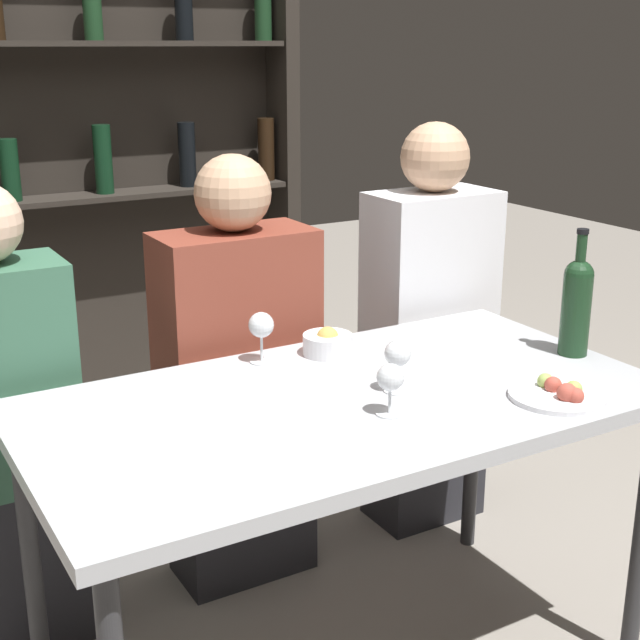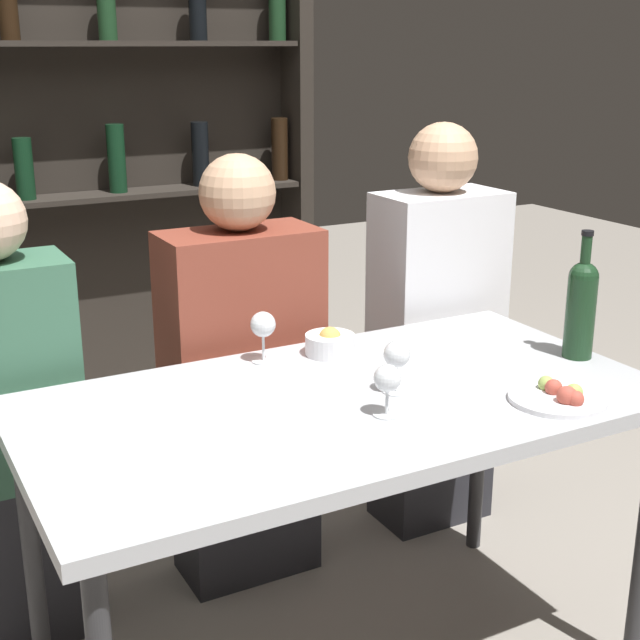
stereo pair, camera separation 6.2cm
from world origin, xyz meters
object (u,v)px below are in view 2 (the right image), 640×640
Objects in this scene: food_plate_0 at (560,396)px; snack_bowl at (330,343)px; seated_person_left at (9,434)px; wine_bottle at (581,304)px; wine_glass_0 at (263,327)px; seated_person_center at (243,387)px; wine_glass_1 at (397,357)px; seated_person_right at (436,341)px; wine_glass_2 at (387,381)px.

snack_bowl reaches higher than food_plate_0.
seated_person_left is at bearing 142.87° from food_plate_0.
wine_glass_0 is at bearing 154.37° from wine_bottle.
wine_bottle is 0.26× the size of seated_person_center.
seated_person_center is at bearing 117.72° from food_plate_0.
wine_glass_1 is 0.30m from snack_bowl.
wine_bottle is 0.25× the size of seated_person_right.
wine_bottle is 0.65m from seated_person_right.
wine_glass_1 is at bearing -37.23° from seated_person_left.
seated_person_right is (0.24, 0.80, -0.15)m from food_plate_0.
food_plate_0 is (0.38, -0.12, -0.07)m from wine_glass_2.
wine_bottle is 0.94m from seated_person_center.
food_plate_0 is (-0.25, -0.20, -0.13)m from wine_bottle.
wine_bottle is 2.56× the size of snack_bowl.
wine_bottle is at bearing -24.56° from seated_person_left.
food_plate_0 is 0.18× the size of seated_person_center.
wine_glass_2 is at bearing -131.59° from wine_glass_1.
wine_bottle is at bearing 7.85° from wine_glass_2.
wine_glass_2 reaches higher than snack_bowl.
seated_person_right reaches higher than wine_glass_2.
seated_person_left is (-0.59, 0.25, -0.26)m from wine_glass_0.
seated_person_center reaches higher than wine_glass_2.
food_plate_0 is 0.92m from seated_person_center.
seated_person_right is at bearing 0.00° from seated_person_left.
seated_person_left is at bearing 159.63° from snack_bowl.
wine_bottle is 0.64m from snack_bowl.
wine_glass_0 reaches higher than snack_bowl.
food_plate_0 is at bearing -49.43° from wine_glass_0.
seated_person_right is at bearing 90.58° from wine_bottle.
food_plate_0 is at bearing -140.45° from wine_bottle.
wine_glass_2 is at bearing -86.54° from seated_person_center.
wine_bottle is 2.50× the size of wine_glass_0.
snack_bowl is 0.63m from seated_person_right.
seated_person_left reaches higher than wine_glass_2.
wine_glass_0 is 1.02× the size of snack_bowl.
snack_bowl is (-0.01, 0.30, -0.06)m from wine_glass_1.
snack_bowl is at bearing 150.03° from wine_bottle.
seated_person_center is (0.64, 0.00, 0.01)m from seated_person_left.
wine_glass_0 is at bearing -160.45° from seated_person_right.
wine_bottle is at bearing -1.45° from wine_glass_1.
wine_glass_0 is at bearing -100.92° from seated_person_center.
wine_glass_1 is at bearing 143.13° from food_plate_0.
seated_person_center is (-0.12, 0.28, -0.20)m from snack_bowl.
seated_person_right is at bearing 47.60° from wine_glass_1.
snack_bowl is at bearing -152.28° from seated_person_right.
seated_person_left is (-0.76, 0.58, -0.26)m from wine_glass_1.
seated_person_right is (0.53, 0.58, -0.22)m from wine_glass_1.
wine_glass_2 is 0.90× the size of snack_bowl.
seated_person_center is at bearing 180.00° from seated_person_right.
wine_glass_2 is 0.72m from seated_person_center.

